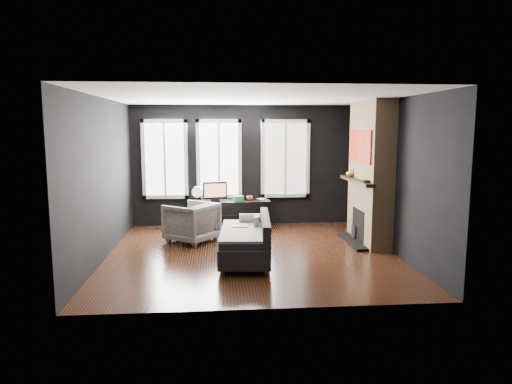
{
  "coord_description": "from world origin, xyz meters",
  "views": [
    {
      "loc": [
        -0.58,
        -7.78,
        2.19
      ],
      "look_at": [
        0.1,
        0.3,
        1.05
      ],
      "focal_mm": 32.0,
      "sensor_mm": 36.0,
      "label": 1
    }
  ],
  "objects": [
    {
      "name": "sofa",
      "position": [
        -0.14,
        -0.42,
        0.38
      ],
      "size": [
        1.01,
        1.82,
        0.76
      ],
      "primitive_type": null,
      "rotation": [
        0.0,
        0.0,
        -0.07
      ],
      "color": "#242527",
      "rests_on": "floor"
    },
    {
      "name": "monitor",
      "position": [
        -0.65,
        2.04,
        0.85
      ],
      "size": [
        0.55,
        0.21,
        0.48
      ],
      "primitive_type": null,
      "rotation": [
        0.0,
        0.0,
        0.19
      ],
      "color": "black",
      "rests_on": "media_console"
    },
    {
      "name": "wall_right",
      "position": [
        2.5,
        0.0,
        1.35
      ],
      "size": [
        0.02,
        5.0,
        2.7
      ],
      "primitive_type": "cube",
      "color": "black",
      "rests_on": "ground"
    },
    {
      "name": "mantel_clock",
      "position": [
        2.05,
        0.05,
        1.25
      ],
      "size": [
        0.16,
        0.16,
        0.04
      ],
      "primitive_type": "cylinder",
      "rotation": [
        0.0,
        0.0,
        -0.26
      ],
      "color": "black",
      "rests_on": "fireplace"
    },
    {
      "name": "floor",
      "position": [
        0.0,
        0.0,
        0.0
      ],
      "size": [
        5.0,
        5.0,
        0.0
      ],
      "primitive_type": "plane",
      "color": "black",
      "rests_on": "ground"
    },
    {
      "name": "desk_fan",
      "position": [
        -1.03,
        2.06,
        0.78
      ],
      "size": [
        0.25,
        0.25,
        0.33
      ],
      "primitive_type": null,
      "rotation": [
        0.0,
        0.0,
        -0.06
      ],
      "color": "#9B9B9B",
      "rests_on": "media_console"
    },
    {
      "name": "mug",
      "position": [
        0.11,
        2.1,
        0.68
      ],
      "size": [
        0.15,
        0.13,
        0.13
      ],
      "primitive_type": "imported",
      "rotation": [
        0.0,
        0.0,
        0.28
      ],
      "color": "#D04913",
      "rests_on": "media_console"
    },
    {
      "name": "ceiling",
      "position": [
        0.0,
        0.0,
        2.7
      ],
      "size": [
        5.0,
        5.0,
        0.0
      ],
      "primitive_type": "plane",
      "color": "white",
      "rests_on": "ground"
    },
    {
      "name": "mantel_vase",
      "position": [
        2.05,
        1.05,
        1.31
      ],
      "size": [
        0.18,
        0.18,
        0.16
      ],
      "primitive_type": "imported",
      "rotation": [
        0.0,
        0.0,
        -0.07
      ],
      "color": "gold",
      "rests_on": "fireplace"
    },
    {
      "name": "armchair",
      "position": [
        -1.1,
        0.92,
        0.42
      ],
      "size": [
        1.11,
        1.12,
        0.85
      ],
      "primitive_type": "imported",
      "rotation": [
        0.0,
        0.0,
        -2.22
      ],
      "color": "silver",
      "rests_on": "floor"
    },
    {
      "name": "storage_box",
      "position": [
        -0.14,
        2.05,
        0.67
      ],
      "size": [
        0.24,
        0.2,
        0.11
      ],
      "primitive_type": "cube",
      "rotation": [
        0.0,
        0.0,
        0.39
      ],
      "color": "#307F44",
      "rests_on": "media_console"
    },
    {
      "name": "stripe_pillow",
      "position": [
        0.07,
        -0.12,
        0.55
      ],
      "size": [
        0.11,
        0.31,
        0.3
      ],
      "primitive_type": "cube",
      "rotation": [
        0.0,
        0.0,
        -0.13
      ],
      "color": "gray",
      "rests_on": "sofa"
    },
    {
      "name": "book",
      "position": [
        0.31,
        2.18,
        0.72
      ],
      "size": [
        0.15,
        0.08,
        0.22
      ],
      "primitive_type": "imported",
      "rotation": [
        0.0,
        0.0,
        0.39
      ],
      "color": "#A49683",
      "rests_on": "media_console"
    },
    {
      "name": "windows",
      "position": [
        -0.45,
        2.46,
        2.38
      ],
      "size": [
        4.0,
        0.16,
        1.76
      ],
      "primitive_type": null,
      "color": "white",
      "rests_on": "wall_back"
    },
    {
      "name": "wall_back",
      "position": [
        0.0,
        2.5,
        1.35
      ],
      "size": [
        5.0,
        0.02,
        2.7
      ],
      "primitive_type": "cube",
      "color": "black",
      "rests_on": "ground"
    },
    {
      "name": "media_console",
      "position": [
        -0.35,
        2.1,
        0.31
      ],
      "size": [
        1.82,
        0.72,
        0.61
      ],
      "primitive_type": null,
      "rotation": [
        0.0,
        0.0,
        0.09
      ],
      "color": "black",
      "rests_on": "floor"
    },
    {
      "name": "wall_left",
      "position": [
        -2.5,
        0.0,
        1.35
      ],
      "size": [
        0.02,
        5.0,
        2.7
      ],
      "primitive_type": "cube",
      "color": "black",
      "rests_on": "ground"
    },
    {
      "name": "fireplace",
      "position": [
        2.3,
        0.6,
        1.35
      ],
      "size": [
        0.7,
        1.62,
        2.7
      ],
      "primitive_type": null,
      "color": "#93724C",
      "rests_on": "floor"
    }
  ]
}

